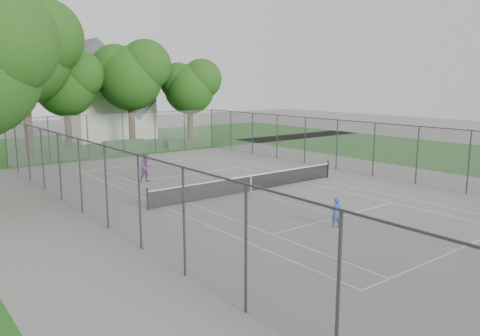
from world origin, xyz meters
TOP-DOWN VIEW (x-y plane):
  - ground at (0.00, 0.00)m, footprint 120.00×120.00m
  - grass_far at (0.00, 26.00)m, footprint 60.00×20.00m
  - grass_right at (22.00, 0.00)m, footprint 16.00×40.00m
  - court_markings at (0.00, 0.00)m, footprint 11.03×23.83m
  - tennis_net at (0.00, 0.00)m, footprint 12.87×0.10m
  - perimeter_fence at (0.00, 0.00)m, footprint 18.08×34.08m
  - tree_far_left at (-6.14, 21.71)m, footprint 8.86×8.09m
  - tree_far_midleft at (-2.32, 23.50)m, footprint 6.20×5.66m
  - tree_far_midright at (3.42, 22.31)m, footprint 7.02×6.41m
  - tree_far_right at (9.58, 21.60)m, footprint 5.88×5.37m
  - hedge_left at (-5.10, 18.11)m, footprint 3.68×1.10m
  - hedge_mid at (0.61, 18.31)m, footprint 3.46×0.99m
  - hedge_right at (5.88, 17.84)m, footprint 2.69×0.98m
  - house at (3.76, 29.01)m, footprint 8.34×6.47m
  - girl_player at (-1.40, -7.37)m, footprint 0.55×0.45m
  - woman_player at (-3.46, 5.91)m, footprint 0.90×0.72m

SIDE VIEW (x-z plane):
  - ground at x=0.00m, z-range 0.00..0.00m
  - grass_far at x=0.00m, z-range 0.00..0.00m
  - grass_right at x=22.00m, z-range 0.00..0.00m
  - court_markings at x=0.00m, z-range 0.00..0.01m
  - hedge_right at x=5.88m, z-range 0.00..0.81m
  - hedge_left at x=-5.10m, z-range 0.00..0.92m
  - tennis_net at x=0.00m, z-range -0.04..1.06m
  - hedge_mid at x=0.61m, z-range 0.00..1.09m
  - girl_player at x=-1.40m, z-range 0.00..1.30m
  - woman_player at x=-3.46m, z-range 0.00..1.78m
  - perimeter_fence at x=0.00m, z-range 0.05..3.57m
  - house at x=3.76m, z-range -1.01..9.37m
  - tree_far_right at x=9.58m, z-range 1.58..10.03m
  - tree_far_midleft at x=-2.32m, z-range 1.66..10.57m
  - tree_far_midright at x=3.42m, z-range 1.89..11.98m
  - tree_far_left at x=-6.14m, z-range 2.39..15.13m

